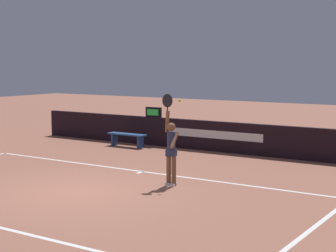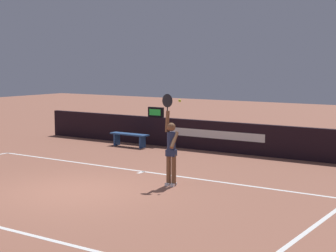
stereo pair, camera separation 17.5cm
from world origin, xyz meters
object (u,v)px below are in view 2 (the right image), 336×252
at_px(tennis_player, 171,148).
at_px(courtside_bench_near, 129,137).
at_px(tennis_ball, 180,101).
at_px(speed_display, 156,112).

xyz_separation_m(tennis_player, courtside_bench_near, (-4.81, 4.51, -0.58)).
bearing_deg(tennis_player, tennis_ball, 28.27).
distance_m(speed_display, tennis_ball, 6.92).
bearing_deg(tennis_ball, speed_display, 129.96).
bearing_deg(tennis_ball, tennis_player, -151.73).
xyz_separation_m(speed_display, tennis_player, (4.22, -5.36, -0.29)).
relative_size(tennis_ball, courtside_bench_near, 0.05).
bearing_deg(tennis_player, courtside_bench_near, 136.86).
xyz_separation_m(tennis_ball, courtside_bench_near, (-5.00, 4.41, -1.78)).
bearing_deg(courtside_bench_near, tennis_ball, -41.37).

